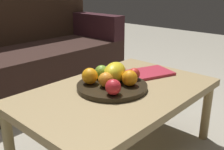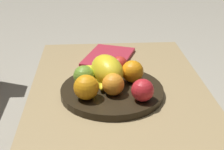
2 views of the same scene
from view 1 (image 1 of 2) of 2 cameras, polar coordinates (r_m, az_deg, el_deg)
The scene contains 12 objects.
coffee_table at distance 1.36m, azimuth 1.30°, elevation -4.79°, with size 1.02×0.65×0.38m.
couch at distance 2.26m, azimuth -19.53°, elevation 3.00°, with size 1.70×0.70×0.90m.
fruit_bowl at distance 1.34m, azimuth 0.00°, elevation -2.52°, with size 0.36×0.36×0.03m, color black.
melon_large_front at distance 1.36m, azimuth 0.62°, elevation 0.60°, with size 0.16×0.10×0.10m, color yellow.
orange_front at distance 1.29m, azimuth -1.34°, elevation -1.03°, with size 0.07×0.07×0.07m, color orange.
orange_left at distance 1.34m, azimuth -4.82°, elevation -0.22°, with size 0.08×0.08×0.08m, color orange.
orange_right at distance 1.31m, azimuth 3.83°, elevation -0.67°, with size 0.08×0.08×0.08m, color orange.
apple_front at distance 1.40m, azimuth 4.81°, elevation 0.26°, with size 0.06×0.06×0.06m, color red.
apple_left at distance 1.41m, azimuth -2.26°, elevation 0.63°, with size 0.08×0.08×0.08m, color olive.
apple_right at distance 1.20m, azimuth 0.26°, elevation -2.62°, with size 0.07×0.07×0.07m, color red.
banana_bunch at distance 1.37m, azimuth -0.19°, elevation -0.30°, with size 0.16×0.15×0.06m.
magazine at distance 1.58m, azimuth 8.16°, elevation 0.51°, with size 0.25×0.18×0.02m, color #B42B3D.
Camera 1 is at (-0.94, -0.82, 0.89)m, focal length 42.26 mm.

